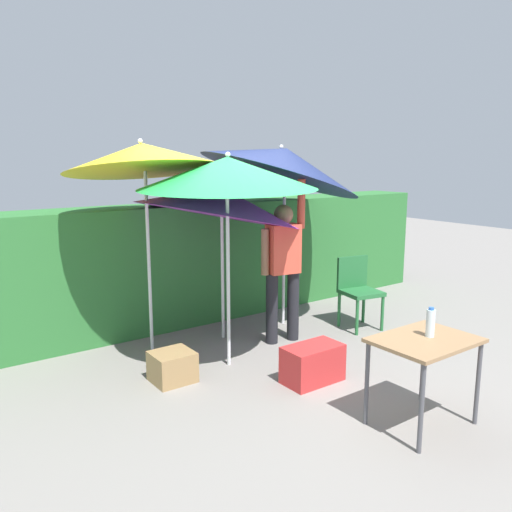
{
  "coord_description": "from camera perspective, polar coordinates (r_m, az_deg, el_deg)",
  "views": [
    {
      "loc": [
        -3.14,
        -4.05,
        2.13
      ],
      "look_at": [
        0.0,
        0.3,
        1.1
      ],
      "focal_mm": 36.48,
      "sensor_mm": 36.0,
      "label": 1
    }
  ],
  "objects": [
    {
      "name": "ground_plane",
      "position": [
        5.55,
        1.85,
        -11.7
      ],
      "size": [
        24.0,
        24.0,
        0.0
      ],
      "primitive_type": "plane",
      "color": "gray"
    },
    {
      "name": "hedge_row",
      "position": [
        6.83,
        -7.7,
        -0.73
      ],
      "size": [
        8.0,
        0.7,
        1.54
      ],
      "primitive_type": "cube",
      "color": "#2D7033",
      "rests_on": "ground_plane"
    },
    {
      "name": "umbrella_rainbow",
      "position": [
        5.6,
        -12.32,
        10.53
      ],
      "size": [
        1.65,
        1.67,
        2.39
      ],
      "color": "silver",
      "rests_on": "ground_plane"
    },
    {
      "name": "umbrella_orange",
      "position": [
        5.99,
        -4.0,
        5.97
      ],
      "size": [
        1.95,
        1.92,
        2.0
      ],
      "color": "silver",
      "rests_on": "ground_plane"
    },
    {
      "name": "umbrella_yellow",
      "position": [
        5.11,
        -3.14,
        9.07
      ],
      "size": [
        1.78,
        1.78,
        2.17
      ],
      "color": "silver",
      "rests_on": "ground_plane"
    },
    {
      "name": "umbrella_navy",
      "position": [
        6.52,
        2.98,
        10.21
      ],
      "size": [
        2.08,
        2.04,
        2.59
      ],
      "color": "silver",
      "rests_on": "ground_plane"
    },
    {
      "name": "person_vendor",
      "position": [
        5.94,
        2.99,
        -0.76
      ],
      "size": [
        0.56,
        0.28,
        1.88
      ],
      "color": "black",
      "rests_on": "ground_plane"
    },
    {
      "name": "chair_plastic",
      "position": [
        6.66,
        11.1,
        -3.43
      ],
      "size": [
        0.51,
        0.51,
        0.89
      ],
      "color": "#236633",
      "rests_on": "ground_plane"
    },
    {
      "name": "cooler_box",
      "position": [
        5.11,
        6.23,
        -11.65
      ],
      "size": [
        0.57,
        0.33,
        0.36
      ],
      "primitive_type": "cube",
      "color": "red",
      "rests_on": "ground_plane"
    },
    {
      "name": "crate_cardboard",
      "position": [
        5.16,
        -9.15,
        -11.89
      ],
      "size": [
        0.39,
        0.35,
        0.29
      ],
      "primitive_type": "cube",
      "color": "#9E7A4C",
      "rests_on": "ground_plane"
    },
    {
      "name": "folding_table",
      "position": [
        4.37,
        18.0,
        -9.68
      ],
      "size": [
        0.8,
        0.6,
        0.72
      ],
      "color": "#4C4C51",
      "rests_on": "ground_plane"
    },
    {
      "name": "bottle_water",
      "position": [
        4.36,
        18.59,
        -6.96
      ],
      "size": [
        0.07,
        0.07,
        0.24
      ],
      "color": "silver",
      "rests_on": "folding_table"
    }
  ]
}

